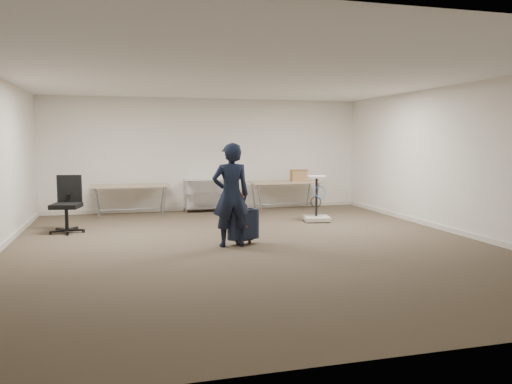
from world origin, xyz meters
name	(u,v)px	position (x,y,z in m)	size (l,w,h in m)	color
ground	(252,246)	(0.00, 0.00, 0.00)	(9.00, 9.00, 0.00)	#463A2A
room_shell	(234,229)	(0.00, 1.38, 0.05)	(8.00, 9.00, 9.00)	silver
folding_table_left	(131,187)	(-1.90, 3.95, 0.68)	(1.80, 0.75, 0.73)	tan
folding_table_right	(285,183)	(1.90, 3.95, 0.68)	(1.80, 0.75, 0.73)	tan
wire_shelf	(209,194)	(0.00, 4.20, 0.44)	(1.22, 0.47, 0.80)	silver
person	(231,195)	(-0.35, 0.05, 0.86)	(0.63, 0.41, 1.73)	black
suitcase	(243,224)	(-0.12, 0.14, 0.34)	(0.41, 0.28, 1.01)	black
office_chair	(67,215)	(-3.12, 2.11, 0.33)	(0.66, 0.66, 1.09)	black
equipment_cart	(317,209)	(2.01, 2.07, 0.26)	(0.64, 0.64, 1.00)	silver
cardboard_box	(299,175)	(2.25, 3.90, 0.88)	(0.39, 0.29, 0.29)	#A27C4B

